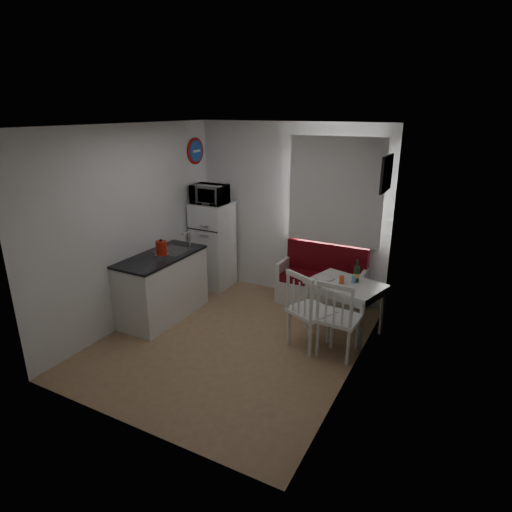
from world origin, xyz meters
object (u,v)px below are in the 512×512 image
(kitchen_counter, at_px, (163,286))
(wine_bottle, at_px, (357,271))
(dining_table, at_px, (346,288))
(fridge, at_px, (213,245))
(chair_left, at_px, (308,304))
(kettle, at_px, (161,248))
(chair_right, at_px, (337,311))
(microwave, at_px, (209,194))
(bench, at_px, (322,286))

(kitchen_counter, xyz_separation_m, wine_bottle, (2.45, 0.84, 0.37))
(dining_table, height_order, wine_bottle, wine_bottle)
(kitchen_counter, height_order, wine_bottle, kitchen_counter)
(dining_table, xyz_separation_m, fridge, (-2.33, 0.50, 0.09))
(chair_left, bearing_deg, fridge, 176.09)
(fridge, bearing_deg, kettle, -88.65)
(fridge, bearing_deg, dining_table, -12.12)
(kitchen_counter, height_order, fridge, fridge)
(chair_right, relative_size, kettle, 2.23)
(kitchen_counter, distance_m, microwave, 1.60)
(microwave, distance_m, wine_bottle, 2.55)
(bench, height_order, kettle, kettle)
(chair_right, bearing_deg, kitchen_counter, -175.97)
(chair_left, relative_size, chair_right, 1.19)
(fridge, distance_m, wine_bottle, 2.47)
(kitchen_counter, distance_m, dining_table, 2.47)
(kettle, bearing_deg, chair_right, 2.51)
(kitchen_counter, relative_size, bench, 1.04)
(fridge, xyz_separation_m, kettle, (0.03, -1.28, 0.33))
(bench, height_order, dining_table, bench)
(chair_left, distance_m, fridge, 2.39)
(microwave, relative_size, kettle, 2.28)
(bench, height_order, fridge, fridge)
(dining_table, xyz_separation_m, microwave, (-2.33, 0.45, 0.92))
(kitchen_counter, distance_m, bench, 2.28)
(chair_right, xyz_separation_m, wine_bottle, (0.00, 0.77, 0.23))
(kitchen_counter, bearing_deg, bench, 36.47)
(bench, relative_size, chair_left, 2.07)
(dining_table, xyz_separation_m, chair_left, (-0.25, -0.67, 0.01))
(kitchen_counter, bearing_deg, microwave, 89.06)
(chair_left, relative_size, fridge, 0.45)
(bench, height_order, wine_bottle, wine_bottle)
(bench, bearing_deg, chair_right, -64.21)
(microwave, relative_size, wine_bottle, 1.80)
(dining_table, relative_size, chair_left, 1.69)
(kettle, bearing_deg, dining_table, 18.59)
(bench, distance_m, fridge, 1.86)
(fridge, xyz_separation_m, microwave, (0.00, -0.05, 0.84))
(bench, bearing_deg, fridge, -176.54)
(kettle, bearing_deg, wine_bottle, 20.02)
(kitchen_counter, xyz_separation_m, bench, (1.83, 1.35, -0.15))
(kitchen_counter, height_order, chair_left, kitchen_counter)
(chair_right, distance_m, microwave, 2.83)
(dining_table, height_order, microwave, microwave)
(wine_bottle, bearing_deg, bench, 140.45)
(chair_right, bearing_deg, dining_table, 100.60)
(kitchen_counter, height_order, chair_right, kitchen_counter)
(fridge, relative_size, microwave, 2.62)
(chair_left, xyz_separation_m, microwave, (-2.08, 1.12, 0.91))
(bench, bearing_deg, microwave, -174.97)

